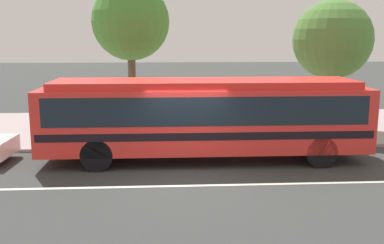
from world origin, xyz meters
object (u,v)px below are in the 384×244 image
(transit_bus, at_px, (205,114))
(street_tree_near_stop, at_px, (131,22))
(bus_stop_sign, at_px, (324,103))
(pedestrian_walking_along_curb, at_px, (137,114))
(pedestrian_waiting_near_sign, at_px, (171,116))
(street_tree_mid_block, at_px, (333,40))

(transit_bus, xyz_separation_m, street_tree_near_stop, (-2.70, 4.82, 3.10))
(bus_stop_sign, bearing_deg, pedestrian_walking_along_curb, 172.27)
(pedestrian_waiting_near_sign, xyz_separation_m, street_tree_near_stop, (-1.62, 2.73, 3.54))
(pedestrian_walking_along_curb, bearing_deg, street_tree_near_stop, 99.36)
(pedestrian_walking_along_curb, distance_m, street_tree_near_stop, 4.06)
(street_tree_near_stop, bearing_deg, pedestrian_waiting_near_sign, -59.27)
(pedestrian_waiting_near_sign, xyz_separation_m, pedestrian_walking_along_curb, (-1.31, 0.87, -0.06))
(pedestrian_walking_along_curb, xyz_separation_m, street_tree_mid_block, (8.20, 1.38, 2.86))
(bus_stop_sign, bearing_deg, pedestrian_waiting_near_sign, 179.05)
(bus_stop_sign, height_order, street_tree_mid_block, street_tree_mid_block)
(transit_bus, height_order, bus_stop_sign, transit_bus)
(street_tree_mid_block, bearing_deg, pedestrian_walking_along_curb, -170.47)
(pedestrian_waiting_near_sign, distance_m, street_tree_mid_block, 7.76)
(street_tree_mid_block, bearing_deg, transit_bus, -143.24)
(pedestrian_walking_along_curb, bearing_deg, transit_bus, -51.09)
(transit_bus, distance_m, pedestrian_waiting_near_sign, 2.39)
(pedestrian_waiting_near_sign, bearing_deg, street_tree_near_stop, 120.73)
(pedestrian_walking_along_curb, xyz_separation_m, bus_stop_sign, (7.13, -0.97, 0.54))
(pedestrian_walking_along_curb, height_order, street_tree_mid_block, street_tree_mid_block)
(pedestrian_walking_along_curb, height_order, bus_stop_sign, bus_stop_sign)
(transit_bus, relative_size, street_tree_mid_block, 1.94)
(street_tree_near_stop, relative_size, street_tree_mid_block, 1.13)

